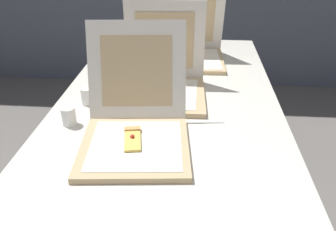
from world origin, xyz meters
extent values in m
cube|color=silver|center=(0.00, 0.58, 0.71)|extent=(0.99, 2.10, 0.03)
cylinder|color=gray|center=(-0.43, 1.56, 0.35)|extent=(0.04, 0.04, 0.70)
cylinder|color=gray|center=(0.43, 1.56, 0.35)|extent=(0.04, 0.04, 0.70)
cube|color=tan|center=(-0.09, 0.27, 0.74)|extent=(0.41, 0.41, 0.02)
cube|color=silver|center=(-0.08, 0.27, 0.75)|extent=(0.35, 0.35, 0.00)
cube|color=silver|center=(-0.11, 0.51, 0.93)|extent=(0.39, 0.15, 0.37)
cube|color=tan|center=(-0.11, 0.51, 0.93)|extent=(0.28, 0.10, 0.26)
cube|color=#EAC156|center=(-0.10, 0.28, 0.76)|extent=(0.08, 0.15, 0.01)
cube|color=tan|center=(-0.11, 0.35, 0.76)|extent=(0.06, 0.03, 0.02)
sphere|color=red|center=(-0.10, 0.29, 0.77)|extent=(0.02, 0.02, 0.02)
cube|color=tan|center=(-0.03, 0.70, 0.74)|extent=(0.39, 0.39, 0.02)
cube|color=silver|center=(-0.03, 0.70, 0.75)|extent=(0.33, 0.33, 0.00)
cube|color=silver|center=(-0.03, 0.88, 0.94)|extent=(0.38, 0.03, 0.38)
cube|color=tan|center=(-0.03, 0.88, 0.94)|extent=(0.27, 0.02, 0.27)
cylinder|color=white|center=(-0.05, 0.73, 0.78)|extent=(0.03, 0.03, 0.00)
cylinder|color=white|center=(-0.05, 0.73, 0.77)|extent=(0.01, 0.00, 0.03)
cylinder|color=white|center=(-0.06, 0.74, 0.77)|extent=(0.01, 0.00, 0.03)
cylinder|color=white|center=(-0.06, 0.72, 0.77)|extent=(0.01, 0.00, 0.03)
cube|color=tan|center=(0.09, 1.17, 0.74)|extent=(0.39, 0.39, 0.02)
cube|color=silver|center=(0.08, 1.17, 0.75)|extent=(0.37, 0.37, 0.00)
cube|color=silver|center=(0.08, 1.31, 0.93)|extent=(0.38, 0.13, 0.36)
cube|color=tan|center=(0.08, 1.30, 0.93)|extent=(0.28, 0.09, 0.26)
cylinder|color=white|center=(0.10, 1.15, 0.78)|extent=(0.03, 0.03, 0.00)
cylinder|color=white|center=(0.11, 1.15, 0.77)|extent=(0.01, 0.00, 0.03)
cylinder|color=white|center=(0.10, 1.16, 0.77)|extent=(0.01, 0.00, 0.03)
cylinder|color=white|center=(0.10, 1.14, 0.77)|extent=(0.01, 0.00, 0.03)
cylinder|color=white|center=(-0.35, 0.61, 0.77)|extent=(0.06, 0.06, 0.07)
cylinder|color=white|center=(-0.37, 0.42, 0.77)|extent=(0.06, 0.06, 0.07)
camera|label=1|loc=(0.11, -0.77, 1.44)|focal=38.03mm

